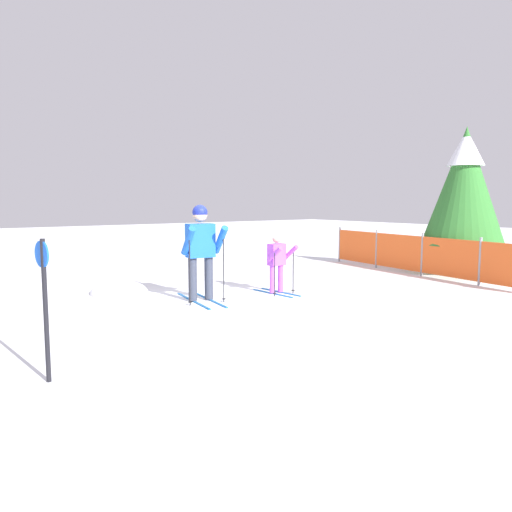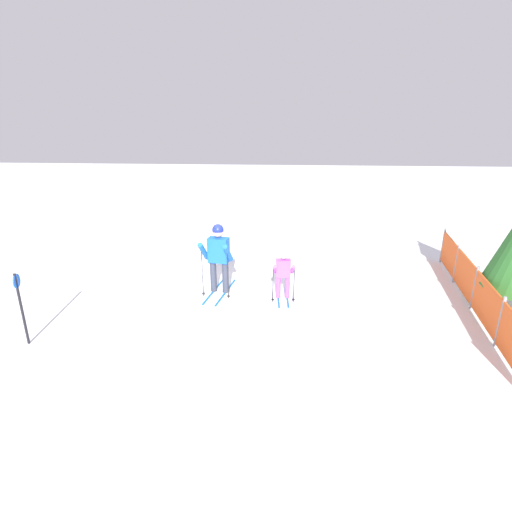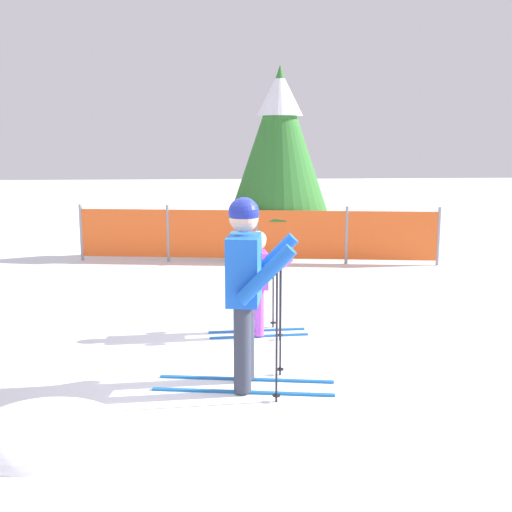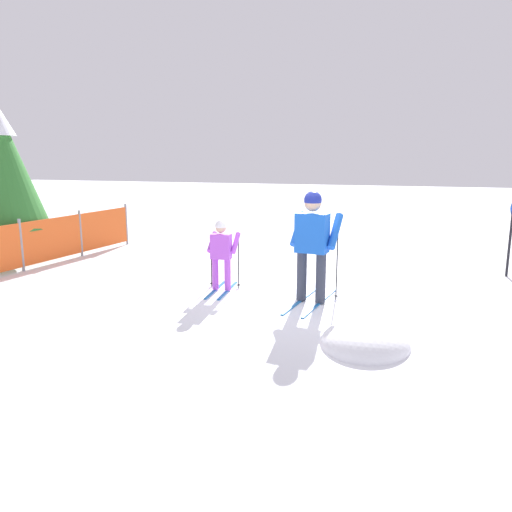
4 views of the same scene
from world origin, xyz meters
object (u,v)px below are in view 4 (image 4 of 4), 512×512
Objects in this scene: skier_adult at (313,237)px; safety_fence at (21,245)px; trail_marker at (511,230)px; skier_child at (221,249)px.

skier_adult reaches higher than safety_fence.
safety_fence is at bearing 103.12° from trail_marker.
safety_fence is 4.47× the size of trail_marker.
skier_adult is 0.27× the size of safety_fence.
skier_adult is 4.40m from trail_marker.
skier_child is at bearing 90.57° from skier_adult.
skier_adult reaches higher than skier_child.
safety_fence is (0.52, 6.10, -0.54)m from skier_adult.
trail_marker is (2.74, -3.43, -0.15)m from skier_adult.
skier_adult reaches higher than trail_marker.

